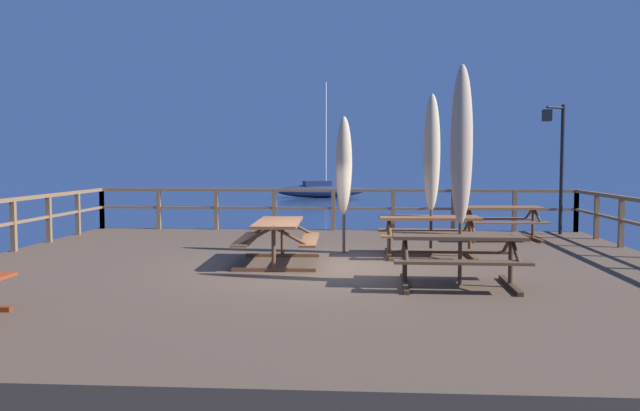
% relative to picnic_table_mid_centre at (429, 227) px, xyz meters
% --- Properties ---
extents(ground_plane, '(600.00, 600.00, 0.00)m').
position_rel_picnic_table_mid_centre_xyz_m(ground_plane, '(-2.07, -1.42, -1.25)').
color(ground_plane, navy).
extents(wooden_deck, '(12.75, 12.26, 0.69)m').
position_rel_picnic_table_mid_centre_xyz_m(wooden_deck, '(-2.07, -1.42, -0.90)').
color(wooden_deck, brown).
rests_on(wooden_deck, ground).
extents(railing_waterside_far, '(12.55, 0.10, 1.09)m').
position_rel_picnic_table_mid_centre_xyz_m(railing_waterside_far, '(-2.07, 4.56, 0.18)').
color(railing_waterside_far, brown).
rests_on(railing_waterside_far, wooden_deck).
extents(picnic_table_mid_centre, '(1.93, 1.44, 0.78)m').
position_rel_picnic_table_mid_centre_xyz_m(picnic_table_mid_centre, '(0.00, 0.00, 0.00)').
color(picnic_table_mid_centre, brown).
rests_on(picnic_table_mid_centre, wooden_deck).
extents(picnic_table_back_left, '(1.48, 2.08, 0.78)m').
position_rel_picnic_table_mid_centre_xyz_m(picnic_table_back_left, '(-2.76, -1.13, 0.00)').
color(picnic_table_back_left, brown).
rests_on(picnic_table_back_left, wooden_deck).
extents(picnic_table_mid_right, '(1.90, 1.43, 0.78)m').
position_rel_picnic_table_mid_centre_xyz_m(picnic_table_mid_right, '(0.12, -3.04, -0.00)').
color(picnic_table_mid_right, brown).
rests_on(picnic_table_mid_right, wooden_deck).
extents(picnic_table_back_right, '(1.95, 1.52, 0.78)m').
position_rel_picnic_table_mid_centre_xyz_m(picnic_table_back_right, '(1.91, 2.81, -0.00)').
color(picnic_table_back_right, brown).
rests_on(picnic_table_back_right, wooden_deck).
extents(patio_umbrella_short_front, '(0.32, 0.32, 3.10)m').
position_rel_picnic_table_mid_centre_xyz_m(patio_umbrella_short_front, '(0.04, 0.07, 1.41)').
color(patio_umbrella_short_front, '#4C3828').
rests_on(patio_umbrella_short_front, wooden_deck).
extents(patio_umbrella_tall_mid_left, '(0.32, 0.32, 2.69)m').
position_rel_picnic_table_mid_centre_xyz_m(patio_umbrella_tall_mid_left, '(-1.65, 0.27, 1.16)').
color(patio_umbrella_tall_mid_left, '#4C3828').
rests_on(patio_umbrella_tall_mid_left, wooden_deck).
extents(patio_umbrella_tall_back_right, '(0.32, 0.32, 3.22)m').
position_rel_picnic_table_mid_centre_xyz_m(patio_umbrella_tall_back_right, '(0.16, -2.99, 1.49)').
color(patio_umbrella_tall_back_right, '#4C3828').
rests_on(patio_umbrella_tall_back_right, wooden_deck).
extents(lamp_post_hooked, '(0.61, 0.44, 3.20)m').
position_rel_picnic_table_mid_centre_xyz_m(lamp_post_hooked, '(3.45, 3.91, 1.55)').
color(lamp_post_hooked, black).
rests_on(lamp_post_hooked, wooden_deck).
extents(sailboat_distant, '(6.23, 3.27, 7.72)m').
position_rel_picnic_table_mid_centre_xyz_m(sailboat_distant, '(-4.21, 31.82, -0.74)').
color(sailboat_distant, navy).
rests_on(sailboat_distant, ground).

